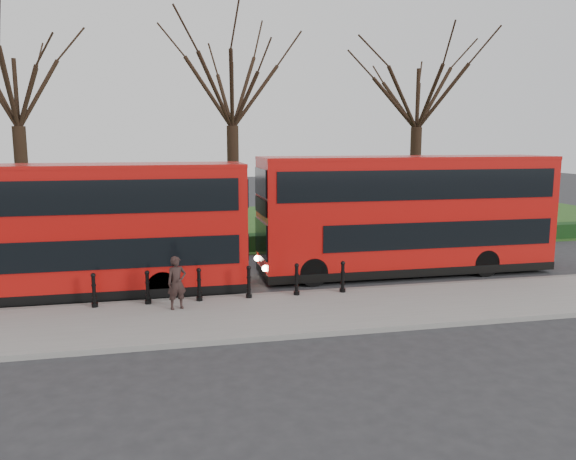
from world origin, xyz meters
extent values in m
plane|color=#28282B|center=(0.00, 0.00, 0.00)|extent=(120.00, 120.00, 0.00)
cube|color=gray|center=(0.00, -3.00, 0.07)|extent=(60.00, 4.00, 0.15)
cube|color=slate|center=(0.00, -1.00, 0.07)|extent=(60.00, 0.25, 0.16)
cube|color=#294D19|center=(0.00, 15.00, 0.03)|extent=(60.00, 18.00, 0.06)
cube|color=black|center=(0.00, 6.80, 0.40)|extent=(60.00, 0.90, 0.80)
cube|color=yellow|center=(0.00, -0.70, 0.01)|extent=(60.00, 0.10, 0.01)
cube|color=yellow|center=(0.00, -0.50, 0.01)|extent=(60.00, 0.10, 0.01)
cylinder|color=black|center=(-8.00, 10.00, 2.89)|extent=(0.60, 0.60, 5.79)
cylinder|color=black|center=(2.00, 10.00, 2.93)|extent=(0.60, 0.60, 5.86)
cylinder|color=black|center=(12.00, 10.00, 2.92)|extent=(0.60, 0.60, 5.83)
cylinder|color=black|center=(-3.64, -1.35, 0.65)|extent=(0.15, 0.15, 1.00)
cylinder|color=black|center=(-2.07, -1.35, 0.65)|extent=(0.15, 0.15, 1.00)
cylinder|color=black|center=(-0.49, -1.35, 0.65)|extent=(0.15, 0.15, 1.00)
cylinder|color=black|center=(1.08, -1.35, 0.65)|extent=(0.15, 0.15, 1.00)
cylinder|color=black|center=(2.65, -1.35, 0.65)|extent=(0.15, 0.15, 1.00)
cylinder|color=black|center=(4.22, -1.35, 0.65)|extent=(0.15, 0.15, 1.00)
cube|color=#B2100C|center=(-4.31, 0.48, 2.36)|extent=(10.94, 2.49, 4.03)
cube|color=black|center=(-4.31, 0.48, 0.30)|extent=(10.96, 2.51, 0.30)
cube|color=black|center=(-3.51, -0.77, 1.64)|extent=(8.75, 0.04, 0.94)
cube|color=black|center=(-4.31, -0.77, 3.43)|extent=(10.34, 0.04, 1.04)
cylinder|color=black|center=(-1.62, -0.61, 0.50)|extent=(0.99, 0.30, 0.99)
cylinder|color=black|center=(-1.62, 1.58, 0.50)|extent=(0.99, 0.30, 0.99)
cube|color=#B2100C|center=(7.62, 1.29, 2.45)|extent=(11.33, 2.57, 4.17)
cube|color=black|center=(7.62, 1.29, 0.31)|extent=(11.35, 2.59, 0.31)
cube|color=black|center=(8.45, -0.01, 1.70)|extent=(9.06, 0.04, 0.98)
cube|color=black|center=(7.62, -0.01, 3.55)|extent=(10.71, 0.04, 1.08)
cube|color=black|center=(1.94, 1.29, 2.78)|extent=(0.06, 2.27, 0.57)
cylinder|color=black|center=(3.61, 0.16, 0.51)|extent=(1.03, 0.31, 1.03)
cylinder|color=black|center=(3.61, 2.42, 0.51)|extent=(1.03, 0.31, 1.03)
cylinder|color=black|center=(10.40, 0.16, 0.51)|extent=(1.03, 0.31, 1.03)
cylinder|color=black|center=(10.40, 2.42, 0.51)|extent=(1.03, 0.31, 1.03)
imported|color=#2D1E1C|center=(-1.19, -2.08, 0.95)|extent=(0.67, 0.53, 1.60)
camera|label=1|loc=(-1.45, -18.63, 5.16)|focal=35.00mm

